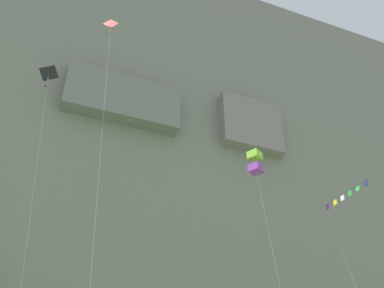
% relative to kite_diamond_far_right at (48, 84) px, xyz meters
% --- Properties ---
extents(cliff_face, '(180.00, 31.99, 76.64)m').
position_rel_kite_diamond_far_right_xyz_m(cliff_face, '(9.51, 29.96, 7.43)').
color(cliff_face, slate).
rests_on(cliff_face, ground).
extents(kite_diamond_far_right, '(3.19, 3.59, 33.18)m').
position_rel_kite_diamond_far_right_xyz_m(kite_diamond_far_right, '(0.00, 0.00, 0.00)').
color(kite_diamond_far_right, black).
rests_on(kite_diamond_far_right, ground).
extents(kite_diamond_mid_center, '(1.48, 4.65, 35.28)m').
position_rel_kite_diamond_far_right_xyz_m(kite_diamond_mid_center, '(4.01, -5.72, 0.30)').
color(kite_diamond_mid_center, red).
rests_on(kite_diamond_mid_center, ground).
extents(kite_banner_upper_left, '(1.27, 8.14, 29.75)m').
position_rel_kite_diamond_far_right_xyz_m(kite_banner_upper_left, '(34.47, 4.89, -2.35)').
color(kite_banner_upper_left, black).
rests_on(kite_banner_upper_left, ground).
extents(kite_box_mid_left, '(1.32, 3.81, 25.02)m').
position_rel_kite_diamond_far_right_xyz_m(kite_box_mid_left, '(17.16, -4.72, -6.87)').
color(kite_box_mid_left, '#8CCC33').
rests_on(kite_box_mid_left, ground).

